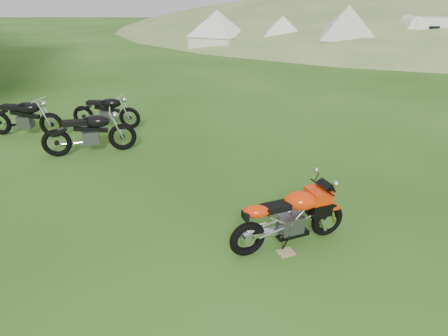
# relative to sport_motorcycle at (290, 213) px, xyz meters

# --- Properties ---
(ground) EXTENTS (120.00, 120.00, 0.00)m
(ground) POSITION_rel_sport_motorcycle_xyz_m (-1.16, 0.30, -0.56)
(ground) COLOR #23490F
(ground) RESTS_ON ground
(hillside) EXTENTS (80.00, 64.00, 8.00)m
(hillside) POSITION_rel_sport_motorcycle_xyz_m (22.84, 40.30, -0.56)
(hillside) COLOR #5D7E40
(hillside) RESTS_ON ground
(hedgerow) EXTENTS (36.00, 1.20, 8.60)m
(hedgerow) POSITION_rel_sport_motorcycle_xyz_m (22.84, 40.30, -0.56)
(hedgerow) COLOR black
(hedgerow) RESTS_ON ground
(sport_motorcycle) EXTENTS (1.91, 1.14, 1.12)m
(sport_motorcycle) POSITION_rel_sport_motorcycle_xyz_m (0.00, 0.00, 0.00)
(sport_motorcycle) COLOR #EB3508
(sport_motorcycle) RESTS_ON ground
(plywood_board) EXTENTS (0.30, 0.28, 0.02)m
(plywood_board) POSITION_rel_sport_motorcycle_xyz_m (-0.06, -0.23, -0.55)
(plywood_board) COLOR tan
(plywood_board) RESTS_ON ground
(vintage_moto_b) EXTENTS (2.17, 0.72, 1.12)m
(vintage_moto_b) POSITION_rel_sport_motorcycle_xyz_m (-6.47, 4.82, -0.00)
(vintage_moto_b) COLOR black
(vintage_moto_b) RESTS_ON ground
(vintage_moto_c) EXTENTS (1.98, 0.64, 1.02)m
(vintage_moto_c) POSITION_rel_sport_motorcycle_xyz_m (-4.48, 5.56, -0.05)
(vintage_moto_c) COLOR black
(vintage_moto_c) RESTS_ON ground
(vintage_moto_d) EXTENTS (2.17, 1.07, 1.12)m
(vintage_moto_d) POSITION_rel_sport_motorcycle_xyz_m (-4.29, 3.63, -0.00)
(vintage_moto_d) COLOR black
(vintage_moto_d) RESTS_ON ground
(tent_left) EXTENTS (3.94, 3.94, 2.57)m
(tent_left) POSITION_rel_sport_motorcycle_xyz_m (-1.76, 22.37, 0.73)
(tent_left) COLOR white
(tent_left) RESTS_ON ground
(tent_mid) EXTENTS (2.86, 2.86, 2.37)m
(tent_mid) POSITION_rel_sport_motorcycle_xyz_m (2.64, 21.88, 0.62)
(tent_mid) COLOR white
(tent_mid) RESTS_ON ground
(tent_right) EXTENTS (3.65, 3.65, 2.80)m
(tent_right) POSITION_rel_sport_motorcycle_xyz_m (6.33, 19.86, 0.84)
(tent_right) COLOR beige
(tent_right) RESTS_ON ground
(caravan) EXTENTS (4.96, 2.42, 2.27)m
(caravan) POSITION_rel_sport_motorcycle_xyz_m (12.14, 19.73, 0.57)
(caravan) COLOR white
(caravan) RESTS_ON ground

